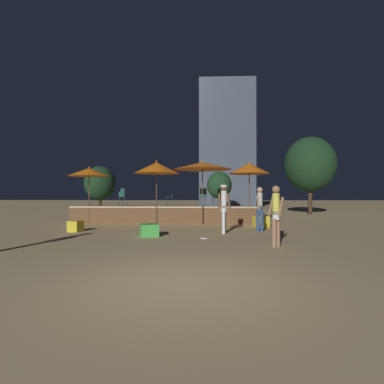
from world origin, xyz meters
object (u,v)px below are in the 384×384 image
background_tree_0 (310,164)px  person_2 (260,207)px  frisbee_disc (204,238)px  patio_umbrella_2 (89,172)px  bistro_chair_2 (218,195)px  bistro_chair_3 (203,195)px  background_tree_1 (100,183)px  patio_umbrella_1 (157,168)px  person_1 (224,205)px  cube_seat_1 (261,221)px  patio_umbrella_3 (249,169)px  cube_seat_0 (149,230)px  person_3 (276,214)px  bistro_chair_1 (171,195)px  background_tree_2 (219,185)px  cube_seat_2 (76,226)px  bistro_chair_0 (123,195)px  patio_umbrella_0 (202,166)px

background_tree_0 → person_2: bearing=-119.1°
frisbee_disc → background_tree_0: 13.94m
patio_umbrella_2 → bistro_chair_2: (6.40, 1.58, -1.14)m
bistro_chair_3 → background_tree_1: background_tree_1 is taller
patio_umbrella_1 → person_1: size_ratio=1.70×
patio_umbrella_2 → cube_seat_1: 8.58m
patio_umbrella_3 → background_tree_1: (-9.81, 6.79, -0.47)m
cube_seat_0 → background_tree_1: (-5.69, 11.21, 2.02)m
frisbee_disc → bistro_chair_2: bearing=83.3°
patio_umbrella_2 → person_3: size_ratio=1.65×
person_3 → bistro_chair_3: bistro_chair_3 is taller
person_1 → frisbee_disc: 1.80m
person_2 → patio_umbrella_2: bearing=-166.7°
bistro_chair_1 → person_1: bearing=22.5°
patio_umbrella_1 → person_3: (4.31, -6.10, -1.80)m
patio_umbrella_1 → background_tree_2: size_ratio=0.97×
cube_seat_2 → background_tree_0: size_ratio=0.10×
patio_umbrella_1 → cube_seat_1: 5.55m
frisbee_disc → patio_umbrella_1: bearing=116.5°
bistro_chair_2 → person_3: bearing=32.5°
person_1 → person_2: bearing=125.3°
frisbee_disc → background_tree_0: (7.40, 11.29, 3.49)m
patio_umbrella_3 → background_tree_0: 8.29m
cube_seat_0 → cube_seat_1: (4.42, 3.05, 0.04)m
patio_umbrella_2 → person_3: patio_umbrella_2 is taller
cube_seat_1 → frisbee_disc: 4.32m
patio_umbrella_2 → frisbee_disc: 7.77m
person_1 → bistro_chair_2: (-0.00, 4.97, 0.36)m
patio_umbrella_2 → bistro_chair_1: size_ratio=3.13×
person_1 → background_tree_0: 12.27m
patio_umbrella_2 → cube_seat_1: (8.18, -1.18, -2.29)m
cube_seat_0 → frisbee_disc: (1.91, -0.46, -0.19)m
bistro_chair_1 → person_3: bearing=21.1°
person_3 → patio_umbrella_1: bearing=-95.3°
person_3 → background_tree_1: bearing=-94.4°
bistro_chair_2 → bistro_chair_3: size_ratio=1.00×
cube_seat_0 → bistro_chair_3: (1.85, 5.39, 1.19)m
person_1 → background_tree_1: background_tree_1 is taller
frisbee_disc → person_3: bearing=-36.2°
cube_seat_1 → person_1: (-1.78, -2.21, 0.79)m
bistro_chair_0 → background_tree_1: background_tree_1 is taller
bistro_chair_2 → background_tree_1: background_tree_1 is taller
patio_umbrella_1 → frisbee_disc: (2.32, -4.64, -2.71)m
cube_seat_2 → patio_umbrella_0: bearing=30.8°
cube_seat_0 → cube_seat_2: cube_seat_0 is taller
person_2 → patio_umbrella_1: bearing=-178.5°
cube_seat_1 → person_1: 2.95m
cube_seat_1 → background_tree_0: bearing=57.9°
patio_umbrella_1 → bistro_chair_2: size_ratio=3.42×
background_tree_1 → background_tree_2: size_ratio=1.09×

